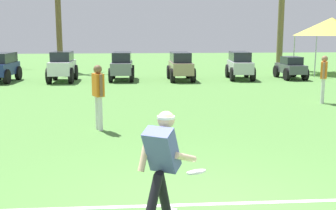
{
  "coord_description": "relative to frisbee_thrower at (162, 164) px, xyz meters",
  "views": [
    {
      "loc": [
        -0.91,
        -4.97,
        2.35
      ],
      "look_at": [
        -0.18,
        3.22,
        0.9
      ],
      "focal_mm": 45.0,
      "sensor_mm": 36.0,
      "label": 1
    }
  ],
  "objects": [
    {
      "name": "parked_car_slot_e",
      "position": [
        4.98,
        15.48,
        -0.07
      ],
      "size": [
        1.35,
        2.48,
        1.34
      ],
      "color": "#B7BABF",
      "rests_on": "ground_plane"
    },
    {
      "name": "frisbee_thrower",
      "position": [
        0.0,
        0.0,
        0.0
      ],
      "size": [
        0.81,
        0.9,
        1.41
      ],
      "color": "black",
      "rests_on": "ground_plane"
    },
    {
      "name": "palm_tree_right_of_centre",
      "position": [
        8.79,
        20.62,
        3.14
      ],
      "size": [
        3.57,
        3.37,
        6.64
      ],
      "color": "brown",
      "rests_on": "ground_plane"
    },
    {
      "name": "parked_car_slot_c",
      "position": [
        -0.77,
        15.57,
        -0.07
      ],
      "size": [
        1.21,
        2.43,
        1.34
      ],
      "color": "slate",
      "rests_on": "ground_plane"
    },
    {
      "name": "parked_car_slot_f",
      "position": [
        7.54,
        15.42,
        -0.23
      ],
      "size": [
        1.11,
        2.21,
        1.1
      ],
      "color": "#474C51",
      "rests_on": "ground_plane"
    },
    {
      "name": "frisbee_in_flight",
      "position": [
        0.48,
        0.41,
        -0.26
      ],
      "size": [
        0.35,
        0.35,
        0.08
      ],
      "color": "white"
    },
    {
      "name": "parked_car_slot_b",
      "position": [
        -3.53,
        15.23,
        -0.05
      ],
      "size": [
        1.17,
        2.35,
        1.4
      ],
      "color": "silver",
      "rests_on": "ground_plane"
    },
    {
      "name": "parked_car_slot_d",
      "position": [
        2.03,
        15.23,
        -0.07
      ],
      "size": [
        1.15,
        2.4,
        1.34
      ],
      "color": "#998466",
      "rests_on": "ground_plane"
    },
    {
      "name": "field_line_paint",
      "position": [
        0.56,
        0.6,
        -0.79
      ],
      "size": [
        21.47,
        0.35,
        0.01
      ],
      "primitive_type": "cube",
      "rotation": [
        0.0,
        0.0,
        -0.01
      ],
      "color": "white",
      "rests_on": "ground_plane"
    },
    {
      "name": "palm_tree_left_of_centre",
      "position": [
        -4.46,
        20.47,
        2.79
      ],
      "size": [
        3.91,
        3.01,
        5.93
      ],
      "color": "brown",
      "rests_on": "ground_plane"
    },
    {
      "name": "parked_car_slot_a",
      "position": [
        -6.32,
        15.4,
        -0.07
      ],
      "size": [
        1.25,
        2.44,
        1.34
      ],
      "color": "navy",
      "rests_on": "ground_plane"
    },
    {
      "name": "teammate_near_sideline",
      "position": [
        5.92,
        8.38,
        0.15
      ],
      "size": [
        0.33,
        0.47,
        1.56
      ],
      "color": "silver",
      "rests_on": "ground_plane"
    },
    {
      "name": "event_tent",
      "position": [
        10.51,
        17.49,
        1.78
      ],
      "size": [
        3.04,
        3.04,
        3.05
      ],
      "color": "#B2B5BA",
      "rests_on": "ground_plane"
    },
    {
      "name": "teammate_midfield",
      "position": [
        -1.12,
        5.19,
        0.15
      ],
      "size": [
        0.32,
        0.48,
        1.56
      ],
      "color": "silver",
      "rests_on": "ground_plane"
    }
  ]
}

